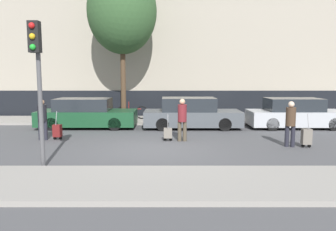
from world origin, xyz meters
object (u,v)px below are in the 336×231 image
Objects in this scene: parked_car_2 at (296,114)px; parked_bicycle at (133,112)px; bare_tree_near_crossing at (122,12)px; pedestrian_center at (183,117)px; pedestrian_left at (43,117)px; parked_car_0 at (87,114)px; trolley_left at (58,131)px; trolley_center at (168,133)px; parked_car_1 at (192,114)px; traffic_light at (37,66)px; trolley_right at (307,137)px; pedestrian_right at (291,121)px.

parked_car_2 reaches higher than parked_bicycle.
pedestrian_center is at bearing -61.48° from bare_tree_near_crossing.
bare_tree_near_crossing reaches higher than pedestrian_left.
parked_car_0 is 5.87m from bare_tree_near_crossing.
bare_tree_near_crossing is (1.92, 5.23, 5.55)m from trolley_left.
bare_tree_near_crossing is at bearing 114.02° from trolley_center.
parked_car_1 is 2.89× the size of pedestrian_left.
pedestrian_left is at bearing 110.25° from traffic_light.
pedestrian_left is 1.33× the size of trolley_right.
parked_car_1 is 4.04× the size of trolley_left.
bare_tree_near_crossing is at bearing -120.42° from pedestrian_left.
pedestrian_center reaches higher than trolley_left.
pedestrian_right is at bearing -12.03° from pedestrian_center.
pedestrian_right is 10.64m from bare_tree_near_crossing.
parked_car_1 is 6.73m from bare_tree_near_crossing.
traffic_light reaches higher than trolley_left.
bare_tree_near_crossing reaches higher than trolley_left.
parked_bicycle is (-6.32, 6.63, -0.42)m from pedestrian_right.
parked_car_0 is at bearing -124.61° from bare_tree_near_crossing.
trolley_left reaches higher than parked_bicycle.
pedestrian_right is at bearing -27.58° from parked_car_0.
pedestrian_right is 9.17m from parked_bicycle.
pedestrian_left reaches higher than trolley_right.
parked_car_2 is 2.80× the size of pedestrian_center.
parked_car_1 is 5.29m from pedestrian_right.
pedestrian_center reaches higher than parked_bicycle.
parked_car_0 is at bearing -12.86° from pedestrian_right.
trolley_center is at bearing 47.91° from traffic_light.
trolley_center is 0.87× the size of trolley_right.
parked_car_0 is at bearing 146.47° from pedestrian_center.
trolley_left is 0.64× the size of parked_bicycle.
traffic_light is (-9.60, -7.00, 2.11)m from parked_car_2.
parked_car_0 is at bearing -112.58° from pedestrian_left.
pedestrian_right is (4.33, -1.03, 0.61)m from trolley_center.
pedestrian_center is at bearing -0.19° from pedestrian_right.
bare_tree_near_crossing is at bearing -29.15° from pedestrian_right.
pedestrian_center is (-0.57, -3.20, 0.24)m from parked_car_1.
trolley_right is (4.86, -1.17, 0.08)m from trolley_center.
pedestrian_center is at bearing 43.46° from traffic_light.
trolley_left is at bearing 179.67° from pedestrian_center.
pedestrian_center reaches higher than parked_car_0.
pedestrian_left is (-0.96, -3.09, 0.23)m from parked_car_0.
pedestrian_left reaches higher than parked_car_0.
pedestrian_center is 5.79m from traffic_light.
parked_car_1 is 1.18× the size of traffic_light.
parked_car_0 is 9.35m from pedestrian_right.
pedestrian_right is at bearing -46.41° from parked_bicycle.
trolley_left is at bearing 102.90° from traffic_light.
traffic_light reaches higher than parked_bicycle.
parked_bicycle is (-8.15, 2.40, -0.18)m from parked_car_2.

